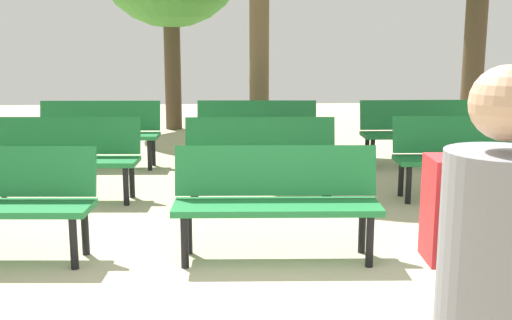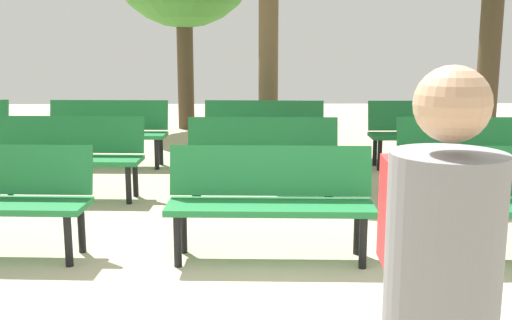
% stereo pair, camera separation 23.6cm
% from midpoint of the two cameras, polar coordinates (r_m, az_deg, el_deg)
% --- Properties ---
extents(bench_r0_c2, '(1.62, 0.55, 0.87)m').
position_cam_midpoint_polar(bench_r0_c2, '(4.92, 2.68, -3.22)').
color(bench_r0_c2, '#1E7238').
rests_on(bench_r0_c2, ground_plane).
extents(bench_r1_c1, '(1.62, 0.57, 0.87)m').
position_cam_midpoint_polar(bench_r1_c1, '(7.00, -15.78, 0.70)').
color(bench_r1_c1, '#1E7238').
rests_on(bench_r1_c1, ground_plane).
extents(bench_r1_c2, '(1.61, 0.53, 0.87)m').
position_cam_midpoint_polar(bench_r1_c2, '(6.64, 1.62, 0.58)').
color(bench_r1_c2, '#1E7238').
rests_on(bench_r1_c2, ground_plane).
extents(bench_r1_c3, '(1.62, 0.54, 0.87)m').
position_cam_midpoint_polar(bench_r1_c3, '(7.07, 20.11, 0.55)').
color(bench_r1_c3, '#1E7238').
rests_on(bench_r1_c3, ground_plane).
extents(bench_r2_c1, '(1.62, 0.55, 0.87)m').
position_cam_midpoint_polar(bench_r2_c1, '(8.63, -12.58, 2.78)').
color(bench_r2_c1, '#1E7238').
rests_on(bench_r2_c1, ground_plane).
extents(bench_r2_c2, '(1.63, 0.57, 0.87)m').
position_cam_midpoint_polar(bench_r2_c2, '(8.39, 1.51, 2.81)').
color(bench_r2_c2, '#1E7238').
rests_on(bench_r2_c2, ground_plane).
extents(bench_r2_c3, '(1.60, 0.50, 0.87)m').
position_cam_midpoint_polar(bench_r2_c3, '(8.70, 16.22, 2.67)').
color(bench_r2_c3, '#1E7238').
rests_on(bench_r2_c3, ground_plane).
extents(visitor_with_backpack, '(0.36, 0.54, 1.65)m').
position_cam_midpoint_polar(visitor_with_backpack, '(2.07, 19.35, -11.92)').
color(visitor_with_backpack, navy).
rests_on(visitor_with_backpack, ground_plane).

